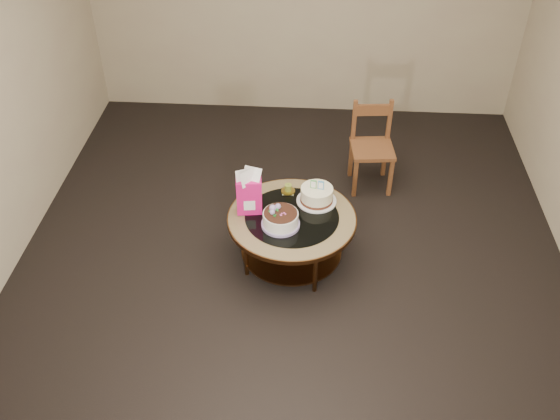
# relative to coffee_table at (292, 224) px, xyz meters

# --- Properties ---
(ground) EXTENTS (5.00, 5.00, 0.00)m
(ground) POSITION_rel_coffee_table_xyz_m (-0.00, 0.00, -0.38)
(ground) COLOR black
(ground) RESTS_ON ground
(room_walls) EXTENTS (4.52, 5.02, 2.61)m
(room_walls) POSITION_rel_coffee_table_xyz_m (-0.00, 0.00, 1.16)
(room_walls) COLOR tan
(room_walls) RESTS_ON ground
(coffee_table) EXTENTS (1.02, 1.02, 0.46)m
(coffee_table) POSITION_rel_coffee_table_xyz_m (0.00, 0.00, 0.00)
(coffee_table) COLOR brown
(coffee_table) RESTS_ON ground
(decorated_cake) EXTENTS (0.30, 0.30, 0.17)m
(decorated_cake) POSITION_rel_coffee_table_xyz_m (-0.08, -0.12, 0.14)
(decorated_cake) COLOR #9A85BC
(decorated_cake) RESTS_ON coffee_table
(cream_cake) EXTENTS (0.32, 0.32, 0.20)m
(cream_cake) POSITION_rel_coffee_table_xyz_m (0.19, 0.20, 0.14)
(cream_cake) COLOR white
(cream_cake) RESTS_ON coffee_table
(gift_bag) EXTENTS (0.21, 0.16, 0.39)m
(gift_bag) POSITION_rel_coffee_table_xyz_m (-0.34, 0.04, 0.27)
(gift_bag) COLOR #DE1482
(gift_bag) RESTS_ON coffee_table
(pillar_candle) EXTENTS (0.12, 0.12, 0.09)m
(pillar_candle) POSITION_rel_coffee_table_xyz_m (-0.05, 0.31, 0.11)
(pillar_candle) COLOR #C5B251
(pillar_candle) RESTS_ON coffee_table
(dining_chair) EXTENTS (0.42, 0.42, 0.82)m
(dining_chair) POSITION_rel_coffee_table_xyz_m (0.68, 1.11, 0.04)
(dining_chair) COLOR brown
(dining_chair) RESTS_ON ground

